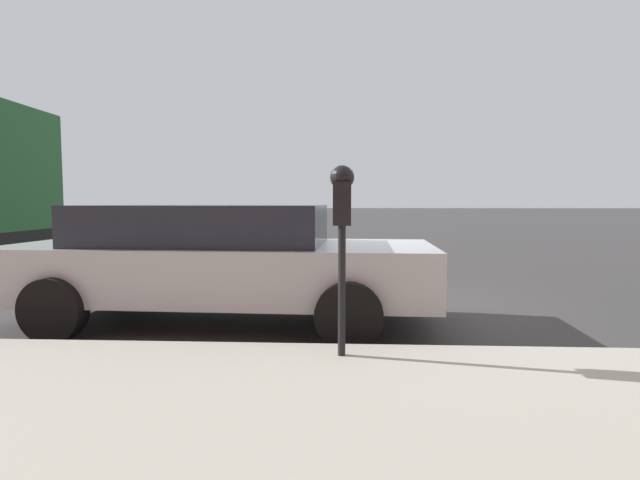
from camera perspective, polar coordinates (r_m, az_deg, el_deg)
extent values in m
plane|color=#3D3A3A|center=(6.57, 2.73, -7.70)|extent=(220.00, 220.00, 0.00)
cylinder|color=black|center=(3.97, 2.50, -5.82)|extent=(0.06, 0.06, 1.04)
cube|color=black|center=(3.91, 2.54, 4.19)|extent=(0.20, 0.14, 0.34)
sphere|color=black|center=(3.91, 2.55, 7.17)|extent=(0.19, 0.19, 0.19)
cube|color=#B21919|center=(4.01, 2.55, 3.59)|extent=(0.01, 0.11, 0.12)
cube|color=black|center=(4.01, 2.55, 5.29)|extent=(0.01, 0.10, 0.08)
cube|color=#B7BABF|center=(5.73, -11.06, -3.35)|extent=(1.93, 4.73, 0.58)
cube|color=#232833|center=(5.74, -12.92, 1.74)|extent=(1.65, 2.67, 0.43)
cylinder|color=black|center=(6.43, 3.79, -5.07)|extent=(0.24, 0.65, 0.64)
cylinder|color=black|center=(4.69, 3.33, -8.60)|extent=(0.24, 0.65, 0.64)
cylinder|color=black|center=(7.10, -20.36, -4.44)|extent=(0.24, 0.65, 0.64)
cylinder|color=black|center=(5.58, -28.19, -7.03)|extent=(0.24, 0.65, 0.64)
cylinder|color=black|center=(11.94, -32.04, -0.40)|extent=(0.33, 1.05, 1.04)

